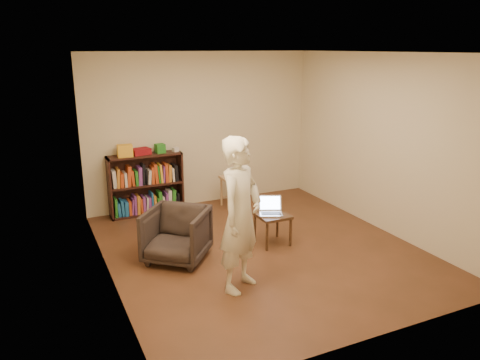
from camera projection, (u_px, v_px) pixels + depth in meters
name	position (u px, v px, depth m)	size (l,w,h in m)	color
floor	(261.00, 249.00, 6.40)	(4.50, 4.50, 0.00)	#462A16
ceiling	(263.00, 52.00, 5.68)	(4.50, 4.50, 0.00)	silver
wall_back	(201.00, 130.00, 8.00)	(4.00, 4.00, 0.00)	beige
wall_left	(104.00, 174.00, 5.23)	(4.50, 4.50, 0.00)	beige
wall_right	(383.00, 144.00, 6.85)	(4.50, 4.50, 0.00)	beige
bookshelf	(146.00, 188.00, 7.68)	(1.20, 0.30, 1.00)	black
box_yellow	(125.00, 151.00, 7.34)	(0.23, 0.17, 0.19)	yellow
red_cloth	(141.00, 151.00, 7.51)	(0.29, 0.21, 0.10)	maroon
box_green	(160.00, 148.00, 7.61)	(0.14, 0.14, 0.14)	#24771F
box_white	(175.00, 149.00, 7.71)	(0.09, 0.09, 0.07)	beige
stool	(232.00, 183.00, 7.99)	(0.37, 0.37, 0.53)	#A2764F
armchair	(177.00, 235.00, 5.99)	(0.74, 0.76, 0.69)	#2C231D
side_table	(273.00, 219.00, 6.49)	(0.42, 0.42, 0.43)	#331D11
laptop	(271.00, 209.00, 6.51)	(0.42, 0.43, 0.22)	#B4B4B9
person	(240.00, 215.00, 5.15)	(0.64, 0.42, 1.76)	beige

